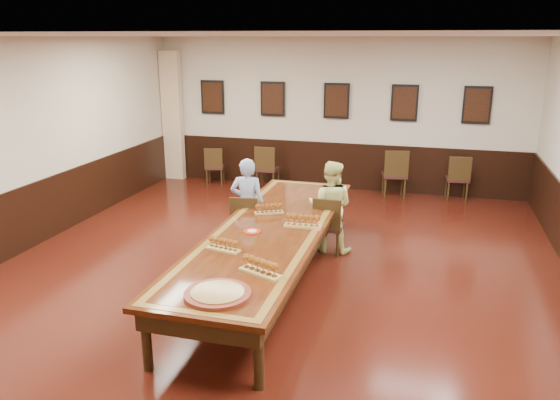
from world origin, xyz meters
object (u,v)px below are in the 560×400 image
(conference_table, at_px, (270,238))
(person_man, at_px, (248,204))
(chair_woman, at_px, (329,225))
(carved_platter, at_px, (218,294))
(person_woman, at_px, (330,207))
(chair_man, at_px, (247,223))
(spare_chair_c, at_px, (395,173))
(spare_chair_a, at_px, (215,166))
(spare_chair_d, at_px, (457,178))
(spare_chair_b, at_px, (268,167))

(conference_table, bearing_deg, person_man, 122.52)
(conference_table, bearing_deg, chair_woman, 64.46)
(chair_woman, bearing_deg, carved_platter, 81.87)
(person_woman, bearing_deg, person_man, 11.62)
(chair_man, distance_m, carved_platter, 3.10)
(spare_chair_c, height_order, person_woman, person_woman)
(spare_chair_c, bearing_deg, spare_chair_a, -10.83)
(person_woman, bearing_deg, chair_woman, 90.00)
(person_man, height_order, person_woman, person_man)
(conference_table, bearing_deg, chair_man, 124.54)
(spare_chair_a, height_order, spare_chair_c, spare_chair_c)
(chair_man, height_order, person_man, person_man)
(spare_chair_d, height_order, conference_table, spare_chair_d)
(chair_man, xyz_separation_m, spare_chair_a, (-1.97, 3.57, -0.02))
(spare_chair_b, height_order, spare_chair_c, spare_chair_c)
(spare_chair_c, bearing_deg, carved_platter, 68.38)
(spare_chair_b, xyz_separation_m, conference_table, (1.38, -4.47, 0.13))
(spare_chair_b, xyz_separation_m, person_woman, (1.96, -3.17, 0.23))
(spare_chair_b, height_order, person_man, person_man)
(chair_woman, bearing_deg, spare_chair_b, -58.38)
(spare_chair_b, height_order, carved_platter, spare_chair_b)
(spare_chair_a, xyz_separation_m, conference_table, (2.63, -4.53, 0.18))
(chair_woman, xyz_separation_m, spare_chair_b, (-1.96, 3.27, 0.03))
(spare_chair_a, bearing_deg, chair_woman, 120.93)
(spare_chair_a, relative_size, conference_table, 0.17)
(spare_chair_a, bearing_deg, spare_chair_c, 167.10)
(person_woman, bearing_deg, spare_chair_b, -57.61)
(chair_man, relative_size, spare_chair_a, 1.06)
(carved_platter, bearing_deg, person_man, 103.53)
(spare_chair_d, relative_size, conference_table, 0.19)
(person_woman, relative_size, carved_platter, 1.70)
(chair_man, height_order, chair_woman, chair_woman)
(spare_chair_a, xyz_separation_m, spare_chair_d, (5.18, 0.19, 0.04))
(chair_woman, relative_size, person_man, 0.63)
(spare_chair_c, bearing_deg, chair_woman, 66.61)
(spare_chair_a, height_order, conference_table, spare_chair_a)
(chair_man, distance_m, person_woman, 1.31)
(spare_chair_b, bearing_deg, spare_chair_d, -176.05)
(chair_woman, height_order, spare_chair_a, chair_woman)
(chair_woman, distance_m, person_man, 1.28)
(chair_woman, distance_m, person_woman, 0.27)
(spare_chair_a, distance_m, conference_table, 5.24)
(chair_man, distance_m, spare_chair_a, 4.07)
(chair_woman, bearing_deg, person_woman, -90.00)
(spare_chair_a, bearing_deg, conference_table, 107.17)
(conference_table, bearing_deg, carved_platter, -88.04)
(spare_chair_d, xyz_separation_m, carved_platter, (-2.48, -6.75, 0.31))
(spare_chair_d, bearing_deg, person_woman, 54.28)
(spare_chair_a, relative_size, carved_platter, 1.02)
(chair_man, height_order, spare_chair_d, spare_chair_d)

